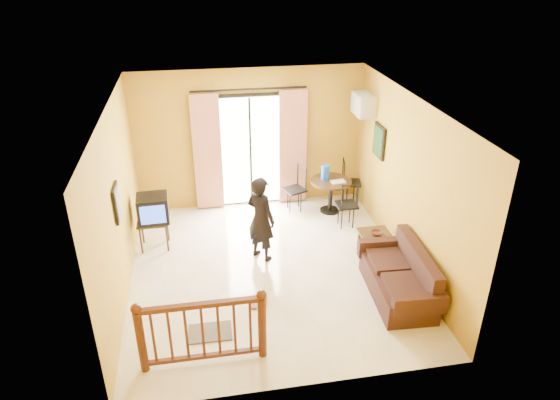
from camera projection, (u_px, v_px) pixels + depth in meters
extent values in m
plane|color=beige|center=(270.00, 270.00, 8.28)|extent=(5.00, 5.00, 0.00)
plane|color=white|center=(268.00, 105.00, 7.02)|extent=(5.00, 5.00, 0.00)
plane|color=#B78C23|center=(250.00, 139.00, 9.85)|extent=(4.50, 0.00, 4.50)
plane|color=#B78C23|center=(305.00, 293.00, 5.45)|extent=(4.50, 0.00, 4.50)
plane|color=#B78C23|center=(118.00, 206.00, 7.30)|extent=(0.00, 5.00, 5.00)
plane|color=#B78C23|center=(408.00, 183.00, 8.00)|extent=(0.00, 5.00, 5.00)
cube|color=black|center=(250.00, 151.00, 9.95)|extent=(1.34, 0.03, 2.34)
cube|color=white|center=(250.00, 152.00, 9.91)|extent=(1.20, 0.04, 2.20)
cube|color=black|center=(251.00, 152.00, 9.90)|extent=(0.04, 0.02, 2.20)
cube|color=beige|center=(207.00, 153.00, 9.72)|extent=(0.55, 0.08, 2.35)
cube|color=beige|center=(293.00, 148.00, 9.98)|extent=(0.55, 0.08, 2.35)
cylinder|color=black|center=(249.00, 89.00, 9.30)|extent=(2.20, 0.04, 0.04)
cube|color=black|center=(153.00, 221.00, 8.69)|extent=(0.53, 0.44, 0.04)
cylinder|color=black|center=(141.00, 240.00, 8.61)|extent=(0.04, 0.04, 0.51)
cylinder|color=black|center=(167.00, 238.00, 8.68)|extent=(0.04, 0.04, 0.51)
cylinder|color=black|center=(142.00, 230.00, 8.93)|extent=(0.04, 0.04, 0.51)
cylinder|color=black|center=(168.00, 228.00, 9.00)|extent=(0.04, 0.04, 0.51)
cube|color=black|center=(153.00, 208.00, 8.58)|extent=(0.54, 0.49, 0.47)
cube|color=blue|center=(153.00, 215.00, 8.37)|extent=(0.42, 0.03, 0.33)
cube|color=black|center=(117.00, 203.00, 7.06)|extent=(0.04, 0.42, 0.52)
cube|color=#57514A|center=(119.00, 202.00, 7.07)|extent=(0.01, 0.34, 0.44)
cylinder|color=black|center=(331.00, 181.00, 9.84)|extent=(0.81, 0.81, 0.04)
cylinder|color=black|center=(330.00, 196.00, 9.99)|extent=(0.08, 0.08, 0.66)
cylinder|color=black|center=(330.00, 210.00, 10.13)|extent=(0.40, 0.40, 0.03)
cylinder|color=blue|center=(325.00, 173.00, 9.79)|extent=(0.16, 0.16, 0.31)
cube|color=#F2E2CE|center=(338.00, 182.00, 9.75)|extent=(0.29, 0.20, 0.02)
cube|color=silver|center=(363.00, 105.00, 9.35)|extent=(0.30, 0.60, 0.40)
cube|color=gray|center=(356.00, 105.00, 9.33)|extent=(0.02, 0.56, 0.36)
cube|color=black|center=(379.00, 141.00, 9.02)|extent=(0.04, 0.50, 0.60)
cube|color=black|center=(378.00, 141.00, 9.02)|extent=(0.01, 0.42, 0.52)
cube|color=black|center=(380.00, 241.00, 8.33)|extent=(0.52, 0.94, 0.04)
cube|color=black|center=(378.00, 255.00, 8.45)|extent=(0.48, 0.90, 0.03)
cube|color=black|center=(375.00, 266.00, 8.02)|extent=(0.05, 0.05, 0.40)
cube|color=black|center=(400.00, 264.00, 8.09)|extent=(0.05, 0.05, 0.40)
cube|color=black|center=(359.00, 239.00, 8.76)|extent=(0.05, 0.05, 0.40)
cube|color=black|center=(382.00, 237.00, 8.82)|extent=(0.05, 0.05, 0.40)
imported|color=#53271C|center=(376.00, 233.00, 8.46)|extent=(0.25, 0.25, 0.06)
cube|color=#321913|center=(397.00, 285.00, 7.59)|extent=(0.85, 1.58, 0.38)
cube|color=#321913|center=(418.00, 264.00, 7.48)|extent=(0.26, 1.54, 0.53)
cube|color=#321913|center=(419.00, 305.00, 6.84)|extent=(0.78, 0.20, 0.29)
cube|color=#321913|center=(381.00, 247.00, 8.15)|extent=(0.78, 0.20, 0.29)
cube|color=#321913|center=(404.00, 286.00, 7.19)|extent=(0.56, 0.65, 0.10)
cube|color=#321913|center=(387.00, 261.00, 7.78)|extent=(0.56, 0.65, 0.10)
imported|color=black|center=(261.00, 219.00, 8.29)|extent=(0.64, 0.65, 1.50)
cylinder|color=#471E0F|center=(141.00, 342.00, 6.11)|extent=(0.11, 0.11, 0.92)
cylinder|color=#471E0F|center=(262.00, 327.00, 6.34)|extent=(0.11, 0.11, 0.92)
sphere|color=#471E0F|center=(136.00, 309.00, 5.88)|extent=(0.13, 0.13, 0.13)
sphere|color=#471E0F|center=(262.00, 295.00, 6.11)|extent=(0.13, 0.13, 0.13)
cube|color=#471E0F|center=(200.00, 305.00, 6.02)|extent=(1.55, 0.08, 0.06)
cube|color=#471E0F|center=(205.00, 356.00, 6.39)|extent=(1.55, 0.06, 0.05)
cube|color=#574F45|center=(210.00, 332.00, 6.91)|extent=(0.61, 0.41, 0.02)
cube|color=#53271C|center=(254.00, 304.00, 7.47)|extent=(0.15, 0.27, 0.03)
cube|color=#53271C|center=(263.00, 302.00, 7.49)|extent=(0.15, 0.27, 0.03)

